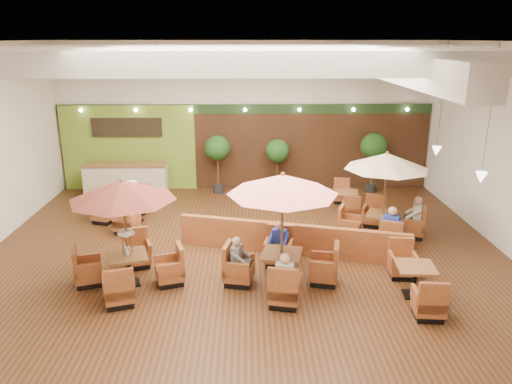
{
  "coord_description": "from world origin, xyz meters",
  "views": [
    {
      "loc": [
        0.04,
        -12.67,
        5.59
      ],
      "look_at": [
        0.3,
        0.5,
        1.5
      ],
      "focal_mm": 35.0,
      "sensor_mm": 36.0,
      "label": 1
    }
  ],
  "objects_px": {
    "table_0": "(124,214)",
    "table_3": "(125,209)",
    "topiary_1": "(278,153)",
    "diner_3": "(392,224)",
    "table_4": "(414,281)",
    "table_5": "(346,201)",
    "diner_1": "(279,239)",
    "table_2": "(385,180)",
    "table_1": "(282,210)",
    "booth_divider": "(291,239)",
    "diner_2": "(239,255)",
    "topiary_2": "(374,149)",
    "service_counter": "(126,180)",
    "diner_0": "(285,274)",
    "diner_4": "(415,213)",
    "topiary_0": "(217,150)"
  },
  "relations": [
    {
      "from": "table_0",
      "to": "table_3",
      "type": "xyz_separation_m",
      "value": [
        -1.03,
        4.16,
        -1.32
      ]
    },
    {
      "from": "topiary_1",
      "to": "diner_3",
      "type": "xyz_separation_m",
      "value": [
        2.77,
        -5.47,
        -0.74
      ]
    },
    {
      "from": "table_4",
      "to": "table_5",
      "type": "relative_size",
      "value": 1.08
    },
    {
      "from": "diner_1",
      "to": "diner_3",
      "type": "relative_size",
      "value": 0.86
    },
    {
      "from": "table_2",
      "to": "table_3",
      "type": "height_order",
      "value": "table_2"
    },
    {
      "from": "table_0",
      "to": "diner_1",
      "type": "bearing_deg",
      "value": -2.58
    },
    {
      "from": "table_1",
      "to": "diner_3",
      "type": "relative_size",
      "value": 3.35
    },
    {
      "from": "table_4",
      "to": "table_1",
      "type": "bearing_deg",
      "value": 172.9
    },
    {
      "from": "booth_divider",
      "to": "table_2",
      "type": "xyz_separation_m",
      "value": [
        2.73,
        1.11,
        1.33
      ]
    },
    {
      "from": "booth_divider",
      "to": "table_4",
      "type": "bearing_deg",
      "value": -26.67
    },
    {
      "from": "table_3",
      "to": "diner_2",
      "type": "distance_m",
      "value": 5.55
    },
    {
      "from": "booth_divider",
      "to": "topiary_2",
      "type": "height_order",
      "value": "topiary_2"
    },
    {
      "from": "table_2",
      "to": "table_4",
      "type": "distance_m",
      "value": 3.7
    },
    {
      "from": "table_5",
      "to": "service_counter",
      "type": "bearing_deg",
      "value": 175.59
    },
    {
      "from": "diner_3",
      "to": "diner_1",
      "type": "bearing_deg",
      "value": -136.93
    },
    {
      "from": "diner_1",
      "to": "topiary_1",
      "type": "bearing_deg",
      "value": -73.88
    },
    {
      "from": "service_counter",
      "to": "diner_3",
      "type": "relative_size",
      "value": 3.61
    },
    {
      "from": "table_0",
      "to": "table_2",
      "type": "distance_m",
      "value": 7.23
    },
    {
      "from": "diner_0",
      "to": "diner_4",
      "type": "height_order",
      "value": "diner_4"
    },
    {
      "from": "booth_divider",
      "to": "topiary_2",
      "type": "bearing_deg",
      "value": 73.33
    },
    {
      "from": "service_counter",
      "to": "table_0",
      "type": "distance_m",
      "value": 7.36
    },
    {
      "from": "service_counter",
      "to": "booth_divider",
      "type": "bearing_deg",
      "value": -44.0
    },
    {
      "from": "service_counter",
      "to": "topiary_2",
      "type": "height_order",
      "value": "topiary_2"
    },
    {
      "from": "diner_3",
      "to": "diner_2",
      "type": "bearing_deg",
      "value": -127.9
    },
    {
      "from": "topiary_2",
      "to": "diner_1",
      "type": "height_order",
      "value": "topiary_2"
    },
    {
      "from": "table_2",
      "to": "topiary_0",
      "type": "bearing_deg",
      "value": 159.01
    },
    {
      "from": "table_3",
      "to": "table_5",
      "type": "relative_size",
      "value": 1.14
    },
    {
      "from": "booth_divider",
      "to": "table_5",
      "type": "xyz_separation_m",
      "value": [
        2.15,
        3.51,
        -0.11
      ]
    },
    {
      "from": "topiary_1",
      "to": "table_5",
      "type": "bearing_deg",
      "value": -44.12
    },
    {
      "from": "table_0",
      "to": "topiary_2",
      "type": "bearing_deg",
      "value": 26.63
    },
    {
      "from": "topiary_2",
      "to": "diner_1",
      "type": "distance_m",
      "value": 7.47
    },
    {
      "from": "diner_0",
      "to": "diner_1",
      "type": "relative_size",
      "value": 1.11
    },
    {
      "from": "topiary_0",
      "to": "diner_4",
      "type": "relative_size",
      "value": 2.71
    },
    {
      "from": "topiary_0",
      "to": "topiary_1",
      "type": "height_order",
      "value": "topiary_0"
    },
    {
      "from": "diner_0",
      "to": "diner_1",
      "type": "height_order",
      "value": "diner_0"
    },
    {
      "from": "service_counter",
      "to": "diner_3",
      "type": "bearing_deg",
      "value": -32.25
    },
    {
      "from": "table_4",
      "to": "diner_0",
      "type": "xyz_separation_m",
      "value": [
        -2.96,
        -0.37,
        0.4
      ]
    },
    {
      "from": "table_2",
      "to": "diner_3",
      "type": "xyz_separation_m",
      "value": [
        0.0,
        -0.94,
        -0.99
      ]
    },
    {
      "from": "booth_divider",
      "to": "topiary_2",
      "type": "xyz_separation_m",
      "value": [
        3.51,
        5.63,
        1.24
      ]
    },
    {
      "from": "topiary_0",
      "to": "diner_3",
      "type": "bearing_deg",
      "value": -47.7
    },
    {
      "from": "service_counter",
      "to": "topiary_0",
      "type": "bearing_deg",
      "value": 3.39
    },
    {
      "from": "diner_1",
      "to": "table_0",
      "type": "bearing_deg",
      "value": 34.19
    },
    {
      "from": "topiary_2",
      "to": "table_4",
      "type": "bearing_deg",
      "value": -96.74
    },
    {
      "from": "service_counter",
      "to": "diner_2",
      "type": "relative_size",
      "value": 4.11
    },
    {
      "from": "table_4",
      "to": "diner_2",
      "type": "distance_m",
      "value": 4.03
    },
    {
      "from": "service_counter",
      "to": "diner_2",
      "type": "xyz_separation_m",
      "value": [
        4.24,
        -7.11,
        0.15
      ]
    },
    {
      "from": "table_1",
      "to": "diner_4",
      "type": "xyz_separation_m",
      "value": [
        4.05,
        2.78,
        -1.1
      ]
    },
    {
      "from": "topiary_0",
      "to": "diner_4",
      "type": "distance_m",
      "value": 7.5
    },
    {
      "from": "table_3",
      "to": "topiary_2",
      "type": "bearing_deg",
      "value": 39.2
    },
    {
      "from": "table_4",
      "to": "topiary_2",
      "type": "bearing_deg",
      "value": 88.32
    }
  ]
}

